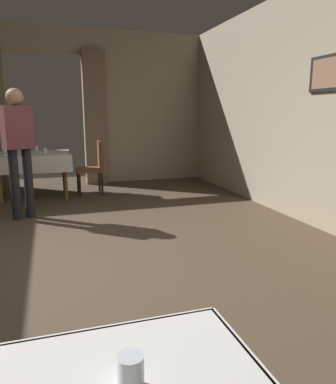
% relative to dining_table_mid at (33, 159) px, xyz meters
% --- Properties ---
extents(ground, '(10.08, 10.08, 0.00)m').
position_rel_dining_table_mid_xyz_m(ground, '(0.26, -3.13, -0.65)').
color(ground, '#4C3D2D').
extents(wall_back, '(6.40, 0.27, 3.00)m').
position_rel_dining_table_mid_xyz_m(wall_back, '(0.26, 1.05, 0.87)').
color(wall_back, tan).
rests_on(wall_back, ground).
extents(dining_table_mid, '(1.24, 0.95, 0.75)m').
position_rel_dining_table_mid_xyz_m(dining_table_mid, '(0.00, 0.00, 0.00)').
color(dining_table_mid, brown).
rests_on(dining_table_mid, ground).
extents(chair_mid_right, '(0.44, 0.44, 0.93)m').
position_rel_dining_table_mid_xyz_m(chair_mid_right, '(1.00, -0.08, -0.13)').
color(chair_mid_right, black).
rests_on(chair_mid_right, ground).
extents(glass_near_b, '(0.07, 0.07, 0.09)m').
position_rel_dining_table_mid_xyz_m(glass_near_b, '(0.44, -5.85, 0.15)').
color(glass_near_b, silver).
rests_on(glass_near_b, dining_table_near).
extents(glass_mid_a, '(0.07, 0.07, 0.10)m').
position_rel_dining_table_mid_xyz_m(glass_mid_a, '(0.05, 0.27, 0.15)').
color(glass_mid_a, silver).
rests_on(glass_mid_a, dining_table_mid).
extents(glass_mid_b, '(0.07, 0.07, 0.09)m').
position_rel_dining_table_mid_xyz_m(glass_mid_b, '(0.20, -0.10, 0.14)').
color(glass_mid_b, silver).
rests_on(glass_mid_b, dining_table_mid).
extents(glass_mid_c, '(0.08, 0.08, 0.10)m').
position_rel_dining_table_mid_xyz_m(glass_mid_c, '(-0.41, -0.18, 0.15)').
color(glass_mid_c, silver).
rests_on(glass_mid_c, dining_table_mid).
extents(person_waiter_by_doorway, '(0.42, 0.34, 1.72)m').
position_rel_dining_table_mid_xyz_m(person_waiter_by_doorway, '(-0.10, -1.38, 0.37)').
color(person_waiter_by_doorway, black).
rests_on(person_waiter_by_doorway, ground).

